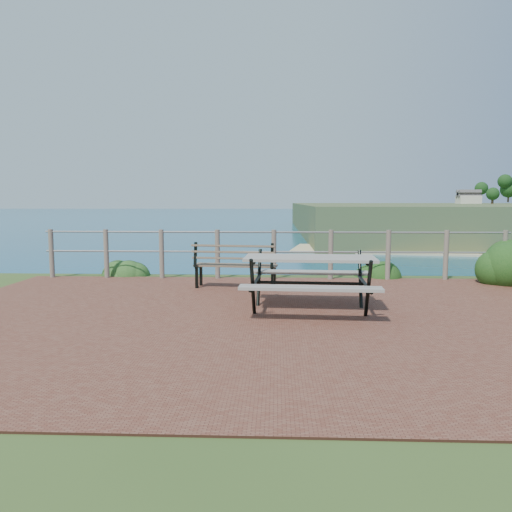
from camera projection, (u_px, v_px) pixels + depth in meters
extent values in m
cube|color=brown|center=(273.00, 318.00, 6.85)|extent=(10.00, 7.00, 0.12)
plane|color=#14667D|center=(276.00, 204.00, 205.45)|extent=(1200.00, 1200.00, 0.00)
cylinder|color=#6B5B4C|center=(52.00, 253.00, 10.31)|extent=(0.10, 0.10, 1.00)
cylinder|color=#6B5B4C|center=(106.00, 254.00, 10.26)|extent=(0.10, 0.10, 1.00)
cylinder|color=#6B5B4C|center=(162.00, 254.00, 10.21)|extent=(0.10, 0.10, 1.00)
cylinder|color=#6B5B4C|center=(218.00, 254.00, 10.17)|extent=(0.10, 0.10, 1.00)
cylinder|color=#6B5B4C|center=(274.00, 254.00, 10.12)|extent=(0.10, 0.10, 1.00)
cylinder|color=#6B5B4C|center=(331.00, 255.00, 10.07)|extent=(0.10, 0.10, 1.00)
cylinder|color=#6B5B4C|center=(388.00, 255.00, 10.03)|extent=(0.10, 0.10, 1.00)
cylinder|color=#6B5B4C|center=(446.00, 255.00, 9.98)|extent=(0.10, 0.10, 1.00)
cylinder|color=#6B5B4C|center=(504.00, 255.00, 9.94)|extent=(0.10, 0.10, 1.00)
cylinder|color=slate|center=(274.00, 232.00, 10.07)|extent=(9.40, 0.04, 0.04)
cylinder|color=slate|center=(274.00, 252.00, 10.12)|extent=(9.40, 0.04, 0.04)
cube|color=gray|center=(310.00, 258.00, 7.15)|extent=(1.90, 0.87, 0.04)
cube|color=gray|center=(310.00, 279.00, 7.19)|extent=(1.87, 0.37, 0.04)
cube|color=gray|center=(310.00, 279.00, 7.19)|extent=(1.87, 0.37, 0.04)
cylinder|color=black|center=(309.00, 283.00, 7.19)|extent=(1.60, 0.13, 0.05)
cube|color=brown|center=(236.00, 265.00, 9.07)|extent=(1.54, 0.56, 0.03)
cube|color=brown|center=(236.00, 251.00, 9.04)|extent=(1.50, 0.30, 0.34)
cube|color=black|center=(236.00, 277.00, 9.09)|extent=(0.05, 0.06, 0.41)
cube|color=black|center=(236.00, 277.00, 9.09)|extent=(0.05, 0.06, 0.41)
cube|color=black|center=(236.00, 277.00, 9.09)|extent=(0.05, 0.06, 0.41)
cube|color=black|center=(236.00, 277.00, 9.09)|extent=(0.05, 0.06, 0.41)
ellipsoid|color=#123C12|center=(501.00, 283.00, 9.81)|extent=(0.98, 0.98, 1.40)
ellipsoid|color=#284F1D|center=(127.00, 275.00, 10.76)|extent=(0.76, 0.76, 0.49)
ellipsoid|color=#123C12|center=(376.00, 276.00, 10.61)|extent=(0.75, 0.75, 0.48)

